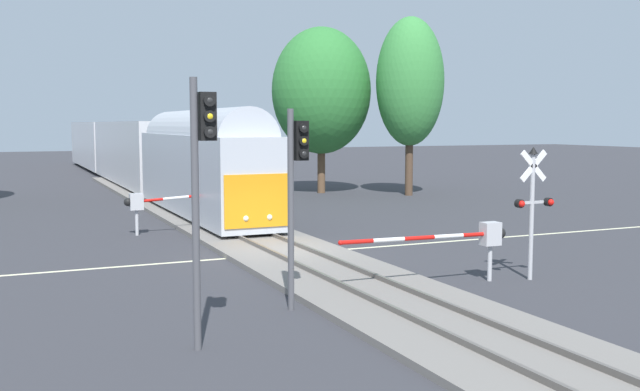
{
  "coord_description": "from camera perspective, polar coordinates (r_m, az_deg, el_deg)",
  "views": [
    {
      "loc": [
        -9.38,
        -24.65,
        4.76
      ],
      "look_at": [
        1.89,
        0.97,
        2.0
      ],
      "focal_mm": 40.93,
      "sensor_mm": 36.0,
      "label": 1
    }
  ],
  "objects": [
    {
      "name": "traffic_signal_median",
      "position": [
        18.4,
        -1.88,
        1.53
      ],
      "size": [
        0.53,
        0.38,
        5.14
      ],
      "color": "#4C4C51",
      "rests_on": "ground"
    },
    {
      "name": "crossing_signal_mast",
      "position": [
        23.0,
        16.31,
        -0.28
      ],
      "size": [
        1.36,
        0.44,
        4.07
      ],
      "color": "#B2B2B7",
      "rests_on": "ground"
    },
    {
      "name": "crossing_gate_near",
      "position": [
        22.3,
        11.95,
        -3.18
      ],
      "size": [
        5.62,
        0.4,
        1.8
      ],
      "color": "#B7B7BC",
      "rests_on": "ground"
    },
    {
      "name": "railway_track",
      "position": [
        26.79,
        -2.88,
        -4.4
      ],
      "size": [
        4.4,
        80.0,
        0.32
      ],
      "color": "slate",
      "rests_on": "ground"
    },
    {
      "name": "crossing_gate_far",
      "position": [
        32.17,
        -12.86,
        -0.45
      ],
      "size": [
        6.25,
        0.4,
        1.83
      ],
      "color": "#B7B7BC",
      "rests_on": "ground"
    },
    {
      "name": "traffic_signal_near_left",
      "position": [
        15.27,
        -9.26,
        2.04
      ],
      "size": [
        0.53,
        0.38,
        5.71
      ],
      "color": "#4C4C51",
      "rests_on": "ground"
    },
    {
      "name": "road_centre_stripe",
      "position": [
        26.8,
        -2.88,
        -4.6
      ],
      "size": [
        44.0,
        0.2,
        0.01
      ],
      "color": "beige",
      "rests_on": "ground"
    },
    {
      "name": "oak_far_right",
      "position": [
        50.22,
        0.1,
        8.18
      ],
      "size": [
        6.77,
        6.77,
        11.31
      ],
      "color": "brown",
      "rests_on": "ground"
    },
    {
      "name": "maple_right_background",
      "position": [
        48.85,
        7.05,
        8.79
      ],
      "size": [
        4.48,
        4.48,
        11.74
      ],
      "color": "#4C3828",
      "rests_on": "ground"
    },
    {
      "name": "commuter_train",
      "position": [
        58.02,
        -14.46,
        3.45
      ],
      "size": [
        3.04,
        63.33,
        5.16
      ],
      "color": "#B2B7C1",
      "rests_on": "railway_track"
    },
    {
      "name": "ground_plane",
      "position": [
        26.8,
        -2.88,
        -4.61
      ],
      "size": [
        220.0,
        220.0,
        0.0
      ],
      "primitive_type": "plane",
      "color": "#333338"
    }
  ]
}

